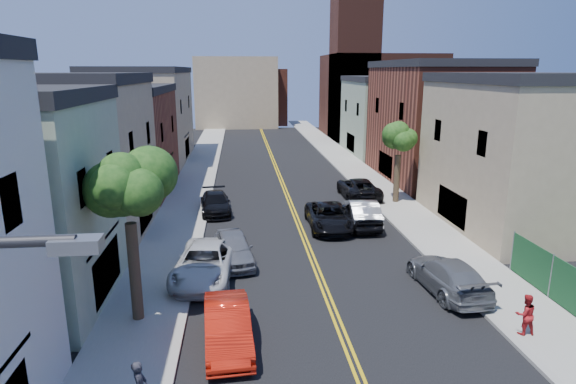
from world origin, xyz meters
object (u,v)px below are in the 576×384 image
object	(u,v)px
grey_car_left	(233,248)
white_pickup	(205,263)
silver_car_right	(362,212)
pedestrian_right	(525,314)
red_sedan	(228,326)
dark_car_right_far	(358,188)
black_suv_lane	(329,217)
grey_car_right	(448,275)
black_car_left	(215,203)
black_car_right	(359,214)

from	to	relation	value
grey_car_left	white_pickup	bearing A→B (deg)	-133.28
silver_car_right	pedestrian_right	distance (m)	14.09
silver_car_right	red_sedan	bearing A→B (deg)	62.30
dark_car_right_far	black_suv_lane	bearing A→B (deg)	62.62
silver_car_right	black_suv_lane	distance (m)	2.32
grey_car_left	dark_car_right_far	size ratio (longest dim) A/B	0.81
red_sedan	grey_car_right	world-z (taller)	grey_car_right
black_car_left	pedestrian_right	size ratio (longest dim) A/B	3.07
black_car_right	black_car_left	bearing A→B (deg)	-25.09
grey_car_left	grey_car_right	bearing A→B (deg)	-31.92
grey_car_left	black_car_left	distance (m)	9.28
dark_car_right_far	pedestrian_right	world-z (taller)	pedestrian_right
pedestrian_right	white_pickup	bearing A→B (deg)	-26.76
dark_car_right_far	red_sedan	bearing A→B (deg)	63.85
grey_car_left	black_suv_lane	xyz separation A→B (m)	(5.94, 5.00, -0.02)
red_sedan	black_car_left	bearing A→B (deg)	89.99
black_car_left	silver_car_right	size ratio (longest dim) A/B	0.95
silver_car_right	pedestrian_right	bearing A→B (deg)	105.42
grey_car_left	black_car_right	distance (m)	9.48
grey_car_left	dark_car_right_far	distance (m)	15.55
dark_car_right_far	black_suv_lane	world-z (taller)	dark_car_right_far
grey_car_left	dark_car_right_far	xyz separation A→B (m)	(9.66, 12.18, 0.01)
silver_car_right	grey_car_left	bearing A→B (deg)	38.12
black_car_left	red_sedan	bearing A→B (deg)	-91.06
grey_car_left	black_car_right	size ratio (longest dim) A/B	0.93
black_car_left	dark_car_right_far	world-z (taller)	dark_car_right_far
red_sedan	black_car_right	distance (m)	15.26
pedestrian_right	red_sedan	bearing A→B (deg)	-1.75
black_car_left	dark_car_right_far	xyz separation A→B (m)	(11.00, 2.99, 0.09)
grey_car_right	pedestrian_right	distance (m)	4.22
black_car_left	grey_car_right	bearing A→B (deg)	-55.98
black_suv_lane	pedestrian_right	bearing A→B (deg)	-68.96
grey_car_left	black_car_left	xyz separation A→B (m)	(-1.34, 9.18, -0.08)
red_sedan	dark_car_right_far	bearing A→B (deg)	59.81
silver_car_right	black_suv_lane	size ratio (longest dim) A/B	0.94
black_car_left	black_suv_lane	xyz separation A→B (m)	(7.28, -4.19, 0.05)
black_car_right	silver_car_right	distance (m)	0.40
white_pickup	black_car_right	xyz separation A→B (m)	(9.30, 7.01, 0.04)
red_sedan	pedestrian_right	distance (m)	11.03
white_pickup	black_suv_lane	distance (m)	10.01
black_car_left	black_suv_lane	distance (m)	8.40
white_pickup	silver_car_right	world-z (taller)	silver_car_right
black_car_right	black_suv_lane	world-z (taller)	black_car_right
silver_car_right	grey_car_right	bearing A→B (deg)	102.99
black_car_left	white_pickup	bearing A→B (deg)	-95.08
red_sedan	grey_car_left	bearing A→B (deg)	84.91
silver_car_right	black_suv_lane	xyz separation A→B (m)	(-2.27, -0.45, -0.09)
grey_car_right	black_car_right	world-z (taller)	black_car_right
grey_car_left	black_suv_lane	size ratio (longest dim) A/B	0.84
black_car_right	red_sedan	bearing A→B (deg)	56.32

